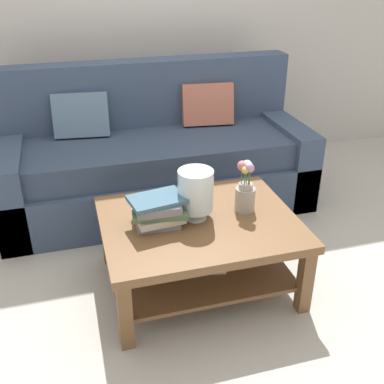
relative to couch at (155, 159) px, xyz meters
name	(u,v)px	position (x,y,z in m)	size (l,w,h in m)	color
ground_plane	(196,258)	(0.08, -0.84, -0.36)	(10.00, 10.00, 0.00)	#B7B2A8
back_wall	(141,11)	(0.08, 0.81, 0.99)	(6.40, 0.12, 2.70)	#BCB7B2
couch	(155,159)	(0.00, 0.00, 0.00)	(2.30, 0.90, 1.06)	#384760
coffee_table	(199,238)	(0.03, -1.10, -0.04)	(1.09, 0.86, 0.45)	brown
book_stack_main	(158,211)	(-0.21, -1.09, 0.17)	(0.33, 0.25, 0.17)	slate
glass_hurricane_vase	(196,191)	(0.01, -1.07, 0.25)	(0.20, 0.20, 0.29)	silver
flower_pitcher	(245,191)	(0.31, -1.07, 0.21)	(0.12, 0.12, 0.31)	#9E998E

